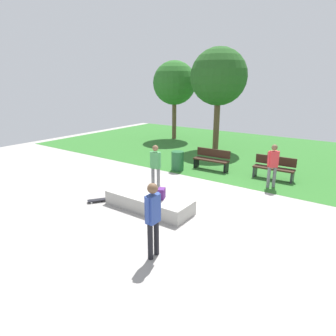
# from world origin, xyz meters

# --- Properties ---
(ground_plane) EXTENTS (28.00, 28.00, 0.00)m
(ground_plane) POSITION_xyz_m (0.00, 0.00, 0.00)
(ground_plane) COLOR #9E9993
(grass_lawn) EXTENTS (26.60, 11.64, 0.01)m
(grass_lawn) POSITION_xyz_m (0.00, 8.18, 0.00)
(grass_lawn) COLOR #2D6B28
(grass_lawn) RESTS_ON ground_plane
(concrete_ledge) EXTENTS (2.81, 1.01, 0.43)m
(concrete_ledge) POSITION_xyz_m (-1.07, -1.12, 0.21)
(concrete_ledge) COLOR #A8A59E
(concrete_ledge) RESTS_ON ground_plane
(backpack_on_ledge) EXTENTS (0.29, 0.34, 0.32)m
(backpack_on_ledge) POSITION_xyz_m (-0.60, -1.09, 0.59)
(backpack_on_ledge) COLOR #4C1E66
(backpack_on_ledge) RESTS_ON concrete_ledge
(skater_performing_trick) EXTENTS (0.23, 0.43, 1.75)m
(skater_performing_trick) POSITION_xyz_m (0.66, -3.08, 1.03)
(skater_performing_trick) COLOR black
(skater_performing_trick) RESTS_ON ground_plane
(skater_watching) EXTENTS (0.42, 0.26, 1.65)m
(skater_watching) POSITION_xyz_m (-1.93, 0.35, 0.96)
(skater_watching) COLOR slate
(skater_watching) RESTS_ON ground_plane
(skateboard_by_ledge) EXTENTS (0.63, 0.77, 0.08)m
(skateboard_by_ledge) POSITION_xyz_m (-2.72, -1.64, 0.06)
(skateboard_by_ledge) COLOR black
(skateboard_by_ledge) RESTS_ON ground_plane
(skateboard_spare) EXTENTS (0.82, 0.32, 0.08)m
(skateboard_spare) POSITION_xyz_m (-1.32, -0.31, 0.06)
(skateboard_spare) COLOR gold
(skateboard_spare) RESTS_ON ground_plane
(park_bench_center_lawn) EXTENTS (1.61, 0.51, 0.91)m
(park_bench_center_lawn) POSITION_xyz_m (-1.42, 3.81, 0.48)
(park_bench_center_lawn) COLOR #331E14
(park_bench_center_lawn) RESTS_ON ground_plane
(park_bench_far_left) EXTENTS (1.61, 0.52, 0.91)m
(park_bench_far_left) POSITION_xyz_m (1.25, 4.08, 0.48)
(park_bench_far_left) COLOR #331E14
(park_bench_far_left) RESTS_ON ground_plane
(tree_broad_elm) EXTENTS (2.86, 2.86, 5.18)m
(tree_broad_elm) POSITION_xyz_m (-7.00, 9.03, 3.72)
(tree_broad_elm) COLOR brown
(tree_broad_elm) RESTS_ON grass_lawn
(tree_tall_oak) EXTENTS (3.16, 3.16, 5.67)m
(tree_tall_oak) POSITION_xyz_m (-3.20, 7.79, 4.06)
(tree_tall_oak) COLOR brown
(tree_tall_oak) RESTS_ON grass_lawn
(trash_bin) EXTENTS (0.54, 0.54, 0.86)m
(trash_bin) POSITION_xyz_m (-2.60, 2.81, 0.43)
(trash_bin) COLOR #1E592D
(trash_bin) RESTS_ON ground_plane
(pedestrian_with_backpack) EXTENTS (0.44, 0.45, 1.64)m
(pedestrian_with_backpack) POSITION_xyz_m (1.45, 3.01, 0.98)
(pedestrian_with_backpack) COLOR slate
(pedestrian_with_backpack) RESTS_ON ground_plane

